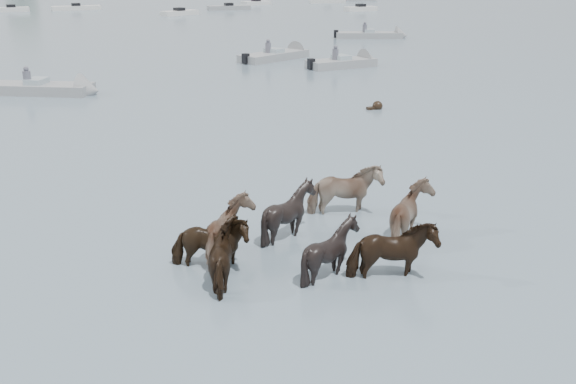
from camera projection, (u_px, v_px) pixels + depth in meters
name	position (u px, v px, depth m)	size (l,w,h in m)	color
ground	(309.00, 274.00, 13.31)	(400.00, 400.00, 0.00)	slate
pony_herd	(310.00, 232.00, 14.14)	(6.45, 4.68, 1.55)	black
swimming_pony	(377.00, 107.00, 27.98)	(0.72, 0.44, 0.44)	black
motorboat_b	(53.00, 89.00, 31.05)	(5.63, 4.24, 1.92)	gray
motorboat_c	(282.00, 55.00, 42.19)	(5.68, 3.69, 1.92)	gray
motorboat_d	(351.00, 63.00, 39.05)	(4.77, 1.89, 1.92)	gray
motorboat_e	(378.00, 35.00, 53.19)	(5.94, 3.77, 1.92)	gray
distant_flotilla	(27.00, 10.00, 78.80)	(102.01, 27.48, 0.93)	gray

